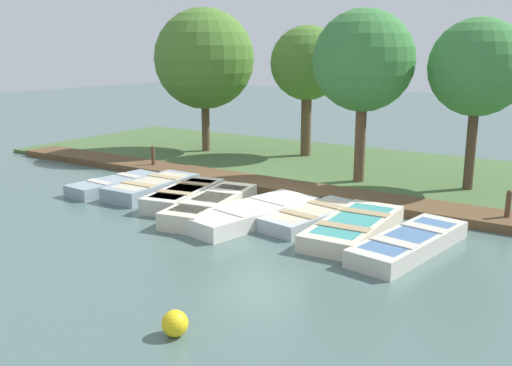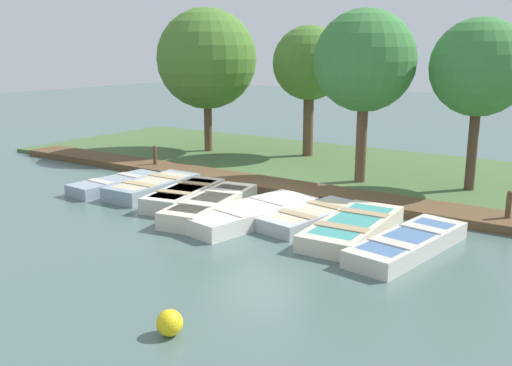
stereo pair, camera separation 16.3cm
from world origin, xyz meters
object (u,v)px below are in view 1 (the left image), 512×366
object	(u,v)px
rowboat_5	(313,216)
buoy	(175,323)
mooring_post_far	(508,208)
park_tree_left	(307,64)
rowboat_0	(115,184)
park_tree_far_left	(204,59)
rowboat_7	(410,243)
rowboat_6	(354,227)
park_tree_right	(478,68)
park_tree_center	(364,61)
rowboat_4	(252,213)
rowboat_1	(152,187)
rowboat_2	(184,195)
rowboat_3	(211,205)
mooring_post_near	(153,158)

from	to	relation	value
rowboat_5	buoy	size ratio (longest dim) A/B	7.57
mooring_post_far	park_tree_left	size ratio (longest dim) A/B	0.18
rowboat_0	park_tree_far_left	xyz separation A→B (m)	(-5.94, -1.35, 3.39)
rowboat_5	rowboat_7	xyz separation A→B (m)	(0.64, 2.51, 0.02)
mooring_post_far	rowboat_7	bearing A→B (deg)	-24.39
rowboat_0	rowboat_5	world-z (taller)	rowboat_0
rowboat_6	park_tree_right	world-z (taller)	park_tree_right
park_tree_center	rowboat_6	bearing A→B (deg)	22.19
rowboat_4	buoy	world-z (taller)	rowboat_4
rowboat_0	rowboat_1	bearing A→B (deg)	105.82
rowboat_7	rowboat_0	bearing A→B (deg)	-83.16
rowboat_2	rowboat_6	world-z (taller)	rowboat_2
park_tree_left	park_tree_center	world-z (taller)	park_tree_center
rowboat_2	rowboat_3	xyz separation A→B (m)	(0.37, 1.17, 0.00)
park_tree_center	rowboat_7	bearing A→B (deg)	33.62
buoy	mooring_post_near	bearing A→B (deg)	-135.24
rowboat_6	park_tree_far_left	bearing A→B (deg)	-126.85
rowboat_7	park_tree_right	size ratio (longest dim) A/B	0.71
mooring_post_near	rowboat_2	bearing A→B (deg)	53.93
rowboat_0	rowboat_6	world-z (taller)	rowboat_6
rowboat_5	park_tree_left	size ratio (longest dim) A/B	0.61
park_tree_left	buoy	bearing A→B (deg)	20.72
rowboat_0	park_tree_left	xyz separation A→B (m)	(-7.19, 2.28, 3.23)
rowboat_6	rowboat_7	world-z (taller)	rowboat_6
rowboat_3	mooring_post_near	xyz separation A→B (m)	(-2.91, -4.65, 0.21)
buoy	park_tree_right	world-z (taller)	park_tree_right
rowboat_1	rowboat_7	distance (m)	7.51
mooring_post_near	rowboat_4	bearing A→B (deg)	63.62
rowboat_0	rowboat_2	xyz separation A→B (m)	(-0.00, 2.59, 0.04)
rowboat_1	buoy	distance (m)	8.20
mooring_post_near	park_tree_far_left	distance (m)	4.65
buoy	park_tree_far_left	distance (m)	14.61
mooring_post_near	park_tree_left	size ratio (longest dim) A/B	0.18
rowboat_1	mooring_post_far	bearing A→B (deg)	103.42
rowboat_2	mooring_post_far	bearing A→B (deg)	98.02
rowboat_5	park_tree_left	world-z (taller)	park_tree_left
park_tree_center	buoy	bearing A→B (deg)	8.58
park_tree_left	park_tree_far_left	bearing A→B (deg)	-71.09
rowboat_4	mooring_post_near	world-z (taller)	mooring_post_near
rowboat_3	park_tree_right	world-z (taller)	park_tree_right
rowboat_0	rowboat_2	distance (m)	2.59
rowboat_0	buoy	distance (m)	8.97
rowboat_1	park_tree_left	xyz separation A→B (m)	(-6.95, 1.06, 3.20)
mooring_post_far	rowboat_6	bearing A→B (deg)	-46.11
rowboat_4	park_tree_center	xyz separation A→B (m)	(-4.72, 0.64, 3.40)
park_tree_left	rowboat_4	bearing A→B (deg)	19.48
rowboat_4	park_tree_right	distance (m)	7.32
mooring_post_far	rowboat_1	bearing A→B (deg)	-75.36
park_tree_right	park_tree_left	bearing A→B (deg)	-108.15
park_tree_right	park_tree_far_left	bearing A→B (deg)	-94.62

